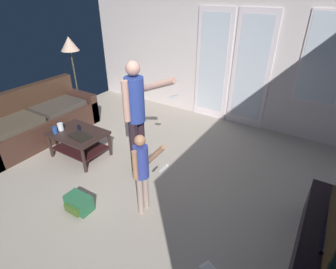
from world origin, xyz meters
TOP-DOWN VIEW (x-y plane):
  - ground_plane at (0.00, 0.00)m, footprint 5.76×5.26m
  - wall_back_with_doors at (0.10, 2.59)m, footprint 5.76×0.09m
  - leather_couch at (-2.19, -0.01)m, footprint 0.87×2.17m
  - coffee_table at (-1.03, -0.03)m, footprint 0.86×0.62m
  - tv_stand at (2.50, -0.25)m, footprint 0.41×1.76m
  - person_adult at (-0.01, 0.23)m, footprint 0.73×0.45m
  - person_child at (0.59, -0.46)m, footprint 0.37×0.30m
  - floor_lamp at (-2.48, 1.24)m, footprint 0.36×0.36m
  - backpack at (-0.11, -0.90)m, footprint 0.33×0.24m
  - laptop_closed at (-0.89, -0.11)m, footprint 0.37×0.26m
  - cup_near_edge at (-1.31, -0.24)m, footprint 0.07×0.07m
  - cup_by_laptop at (-1.32, -0.12)m, footprint 0.09×0.09m
  - tv_remote_black at (-1.12, 0.08)m, footprint 0.17×0.14m

SIDE VIEW (x-z plane):
  - ground_plane at x=0.00m, z-range -0.02..0.00m
  - backpack at x=-0.11m, z-range 0.00..0.21m
  - tv_stand at x=2.50m, z-range 0.00..0.48m
  - leather_couch at x=-2.19m, z-range -0.14..0.75m
  - coffee_table at x=-1.03m, z-range 0.10..0.54m
  - laptop_closed at x=-0.89m, z-range 0.44..0.46m
  - tv_remote_black at x=-1.12m, z-range 0.44..0.47m
  - cup_near_edge at x=-1.31m, z-range 0.44..0.56m
  - cup_by_laptop at x=-1.32m, z-range 0.44..0.56m
  - person_child at x=0.59m, z-range 0.11..1.18m
  - person_adult at x=-0.01m, z-range 0.17..1.83m
  - wall_back_with_doors at x=0.10m, z-range -0.04..2.72m
  - floor_lamp at x=-2.48m, z-range 0.59..2.20m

